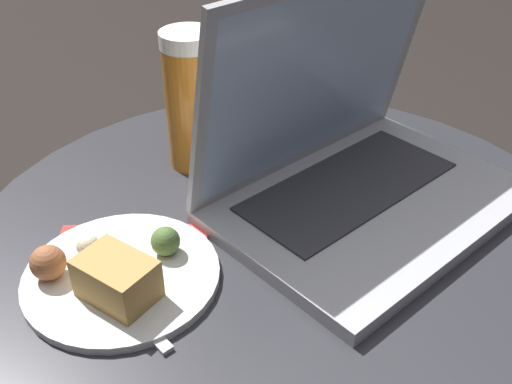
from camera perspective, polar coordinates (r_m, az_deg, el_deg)
table at (r=0.77m, az=2.64°, el=-11.59°), size 0.74×0.74×0.50m
napkin at (r=0.67m, az=-12.11°, el=-6.29°), size 0.20×0.18×0.00m
laptop at (r=0.72m, az=9.25°, el=2.79°), size 0.41×0.35×0.27m
beer_glass at (r=0.78m, az=-6.18°, el=8.65°), size 0.07×0.07×0.18m
snack_plate at (r=0.63m, az=-13.15°, el=-7.50°), size 0.20×0.20×0.05m
fork at (r=0.63m, az=-13.42°, el=-9.51°), size 0.06×0.17×0.00m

